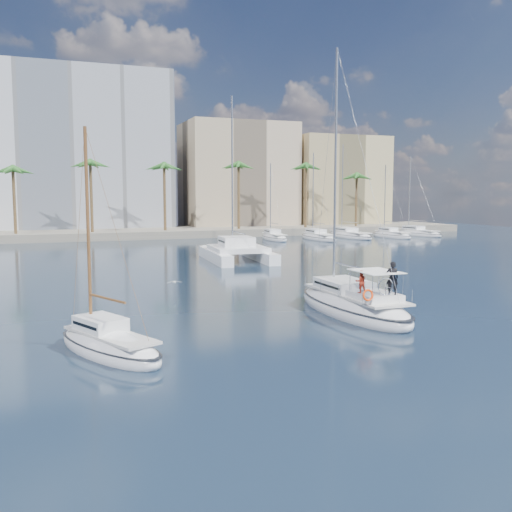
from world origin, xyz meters
name	(u,v)px	position (x,y,z in m)	size (l,w,h in m)	color
ground	(265,306)	(0.00, 0.00, 0.00)	(160.00, 160.00, 0.00)	black
quay	(127,233)	(0.00, 61.00, 0.60)	(120.00, 14.00, 1.20)	gray
building_modern	(45,153)	(-12.00, 73.00, 14.00)	(42.00, 16.00, 28.00)	silver
building_beige	(238,178)	(22.00, 70.00, 10.00)	(20.00, 14.00, 20.00)	tan
building_tan_right	(337,184)	(42.00, 68.00, 9.00)	(18.00, 12.00, 18.00)	tan
palm_centre	(129,172)	(0.00, 57.00, 10.28)	(3.60, 3.60, 12.30)	brown
palm_right	(327,175)	(34.00, 57.00, 10.28)	(3.60, 3.60, 12.30)	brown
main_sloop	(353,305)	(3.98, -3.93, 0.52)	(3.57, 11.06, 16.40)	white
small_sloop	(108,345)	(-10.33, -7.59, 0.40)	(5.09, 7.61, 10.51)	white
catamaran	(237,250)	(6.19, 23.76, 1.14)	(6.77, 12.21, 17.23)	white
seagull	(174,282)	(-4.32, 6.37, 0.80)	(1.07, 0.46, 0.20)	silver
moored_yacht_a	(274,240)	(20.00, 47.00, 0.00)	(2.72, 9.35, 11.90)	white
moored_yacht_b	(319,240)	(26.50, 45.00, 0.00)	(3.14, 10.78, 13.72)	white
moored_yacht_c	(349,238)	(33.00, 47.00, 0.00)	(3.55, 12.21, 15.54)	white
moored_yacht_d	(391,238)	(39.50, 45.00, 0.00)	(2.72, 9.35, 11.90)	white
moored_yacht_e	(418,236)	(46.00, 47.00, 0.00)	(3.14, 10.78, 13.72)	white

